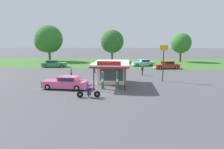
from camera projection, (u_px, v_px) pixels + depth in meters
The scene contains 18 objects.
ground_plane at pixel (105, 91), 22.11m from camera, with size 300.00×300.00×0.00m, color #4C4C51.
grass_verge_strip at pixel (118, 63), 51.60m from camera, with size 120.00×24.00×0.01m, color #3D6B2D.
service_station_kiosk at pixel (112, 70), 25.98m from camera, with size 4.34×6.89×3.34m.
gas_pump_nearside at pixel (103, 81), 22.81m from camera, with size 0.44×0.44×2.08m.
gas_pump_offside at pixel (117, 81), 22.67m from camera, with size 0.44×0.44×2.10m.
motorcycle_with_rider at pixel (88, 91), 19.44m from camera, with size 2.28×0.73×1.58m.
featured_classic_sedan at pixel (66, 83), 23.07m from camera, with size 5.34×2.22×1.46m.
parked_car_back_row_centre_right at pixel (167, 65), 40.07m from camera, with size 5.42×2.96×1.54m.
parked_car_back_row_centre_left at pixel (102, 65), 40.69m from camera, with size 5.49×2.97×1.61m.
parked_car_back_row_centre at pixel (143, 63), 44.55m from camera, with size 5.37×3.05×1.49m.
parked_car_back_row_right at pixel (54, 64), 42.55m from camera, with size 5.47×2.55×1.48m.
bystander_standing_back_lot at pixel (71, 72), 30.46m from camera, with size 0.34×0.34×1.49m.
bystander_leaning_by_kiosk at pixel (95, 68), 34.73m from camera, with size 0.38×0.38×1.72m.
bystander_strolling_foreground at pixel (142, 70), 32.19m from camera, with size 0.34×0.34×1.59m.
tree_oak_far_right at pixel (48, 40), 54.28m from camera, with size 7.50×7.49×9.82m.
tree_oak_distant_spare at pixel (181, 43), 53.36m from camera, with size 5.38×5.38×7.69m.
tree_oak_left at pixel (112, 42), 53.19m from camera, with size 6.19×6.19×8.55m.
roadside_pole_sign at pixel (164, 57), 27.03m from camera, with size 1.10×0.12×4.93m.
Camera 1 is at (2.54, -21.37, 5.42)m, focal length 31.98 mm.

